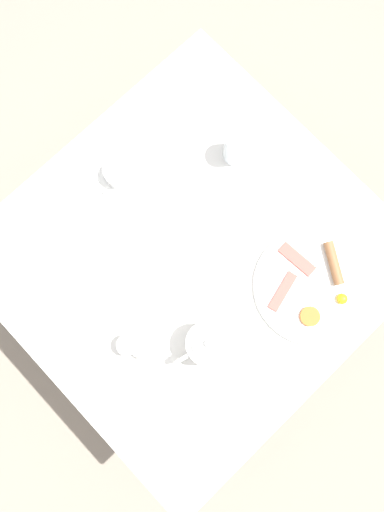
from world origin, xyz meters
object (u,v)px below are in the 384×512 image
Objects in this scene: water_glass_tall at (237,147)px; napkin_folded at (73,257)px; fork_spare at (212,97)px; creamer_jug at (129,345)px; fork_by_plate at (293,181)px; breakfast_plate at (313,286)px; spoon_for_tea at (177,434)px; teapot_near at (207,344)px; knife_by_plate at (185,227)px; teacup_with_saucer_left at (119,173)px.

water_glass_tall reaches higher than napkin_folded.
fork_spare is (-0.16, 0.07, -0.05)m from water_glass_tall.
water_glass_tall is 0.58m from creamer_jug.
fork_by_plate is (-0.02, 0.62, -0.02)m from creamer_jug.
breakfast_plate is at bearing 64.19° from creamer_jug.
creamer_jug is at bearing 165.67° from spoon_for_tea.
napkin_folded is (-0.09, -0.51, -0.05)m from water_glass_tall.
teapot_near is 0.52m from water_glass_tall.
fork_by_plate is 0.72m from spoon_for_tea.
knife_by_plate is at bearing 69.46° from teapot_near.
fork_spare is at bearing 130.35° from spoon_for_tea.
spoon_for_tea and fork_spare have the same top height.
napkin_folded is at bearing -100.25° from water_glass_tall.
teapot_near is 1.16× the size of napkin_folded.
teacup_with_saucer_left is at bearing -135.52° from fork_by_plate.
teapot_near is 1.03× the size of fork_spare.
spoon_for_tea is (0.37, -0.38, 0.00)m from knife_by_plate.
breakfast_plate is 0.29m from fork_by_plate.
teapot_near is 0.50m from fork_by_plate.
breakfast_plate is 0.59m from fork_spare.
teacup_with_saucer_left is 0.32m from water_glass_tall.
breakfast_plate is 2.00× the size of fork_by_plate.
spoon_for_tea is at bearing -14.33° from creamer_jug.
spoon_for_tea is (0.51, -0.11, -0.00)m from napkin_folded.
knife_by_plate is (0.14, 0.27, -0.00)m from napkin_folded.
teacup_with_saucer_left reaches higher than fork_spare.
teapot_near is 0.50m from teacup_with_saucer_left.
water_glass_tall is 0.67× the size of spoon_for_tea.
napkin_folded is 0.30m from knife_by_plate.
teacup_with_saucer_left is 0.81× the size of napkin_folded.
teapot_near reaches higher than fork_spare.
teapot_near is 0.20m from creamer_jug.
creamer_jug reaches higher than napkin_folded.
fork_spare is (-0.59, 0.69, 0.00)m from spoon_for_tea.
creamer_jug is (0.35, -0.29, 0.00)m from teacup_with_saucer_left.
water_glass_tall is at bearing 165.18° from breakfast_plate.
fork_by_plate is 0.87× the size of knife_by_plate.
knife_by_plate is at bearing -77.59° from water_glass_tall.
teapot_near is at bearing -105.67° from breakfast_plate.
water_glass_tall is 0.52m from napkin_folded.
water_glass_tall reaches higher than teacup_with_saucer_left.
spoon_for_tea is (0.26, -0.68, 0.00)m from fork_by_plate.
napkin_folded is 0.58m from fork_spare.
teacup_with_saucer_left is 0.82× the size of spoon_for_tea.
knife_by_plate and fork_spare have the same top height.
fork_by_plate is (0.16, 0.06, -0.05)m from water_glass_tall.
napkin_folded is (-0.49, -0.40, -0.00)m from breakfast_plate.
creamer_jug is (-0.22, -0.45, 0.02)m from breakfast_plate.
napkin_folded is (-0.40, -0.10, -0.05)m from teapot_near.
spoon_for_tea is at bearing -55.63° from water_glass_tall.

